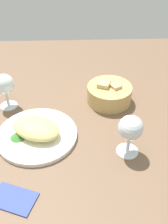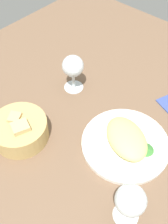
{
  "view_description": "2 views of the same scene",
  "coord_description": "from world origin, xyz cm",
  "px_view_note": "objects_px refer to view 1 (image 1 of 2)",
  "views": [
    {
      "loc": [
        6.36,
        -63.78,
        58.54
      ],
      "look_at": [
        8.82,
        1.42,
        5.74
      ],
      "focal_mm": 42.21,
      "sensor_mm": 36.0,
      "label": 1
    },
    {
      "loc": [
        -25.03,
        35.82,
        64.46
      ],
      "look_at": [
        9.06,
        -2.4,
        3.61
      ],
      "focal_mm": 42.01,
      "sensor_mm": 36.0,
      "label": 2
    }
  ],
  "objects_px": {
    "wine_glass_far": "(4,86)",
    "folded_napkin": "(14,198)",
    "plate": "(37,135)",
    "bread_basket": "(109,93)",
    "wine_glass_near": "(130,130)"
  },
  "relations": [
    {
      "from": "bread_basket",
      "to": "wine_glass_near",
      "type": "height_order",
      "value": "wine_glass_near"
    },
    {
      "from": "wine_glass_near",
      "to": "folded_napkin",
      "type": "distance_m",
      "value": 0.36
    },
    {
      "from": "bread_basket",
      "to": "wine_glass_far",
      "type": "relative_size",
      "value": 1.25
    },
    {
      "from": "plate",
      "to": "wine_glass_near",
      "type": "relative_size",
      "value": 1.92
    },
    {
      "from": "plate",
      "to": "wine_glass_far",
      "type": "bearing_deg",
      "value": 126.24
    },
    {
      "from": "wine_glass_far",
      "to": "folded_napkin",
      "type": "distance_m",
      "value": 0.4
    },
    {
      "from": "plate",
      "to": "wine_glass_near",
      "type": "xyz_separation_m",
      "value": [
        0.27,
        -0.07,
        0.08
      ]
    },
    {
      "from": "plate",
      "to": "wine_glass_far",
      "type": "distance_m",
      "value": 0.22
    },
    {
      "from": "bread_basket",
      "to": "plate",
      "type": "bearing_deg",
      "value": -143.91
    },
    {
      "from": "wine_glass_far",
      "to": "folded_napkin",
      "type": "xyz_separation_m",
      "value": [
        0.08,
        -0.39,
        -0.08
      ]
    },
    {
      "from": "folded_napkin",
      "to": "wine_glass_near",
      "type": "bearing_deg",
      "value": -133.78
    },
    {
      "from": "plate",
      "to": "folded_napkin",
      "type": "height_order",
      "value": "plate"
    },
    {
      "from": "plate",
      "to": "bread_basket",
      "type": "xyz_separation_m",
      "value": [
        0.25,
        0.18,
        0.03
      ]
    },
    {
      "from": "bread_basket",
      "to": "folded_napkin",
      "type": "height_order",
      "value": "bread_basket"
    },
    {
      "from": "plate",
      "to": "wine_glass_near",
      "type": "distance_m",
      "value": 0.3
    }
  ]
}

